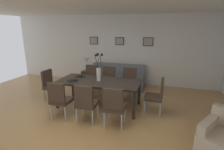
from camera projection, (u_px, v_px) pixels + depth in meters
ground_plane at (86, 122)px, 4.02m from camera, size 9.00×9.00×0.00m
back_wall_panel at (120, 50)px, 6.68m from camera, size 9.00×0.10×2.60m
ceiling_panel at (89, 2)px, 3.70m from camera, size 9.00×7.20×0.08m
dining_table at (99, 83)px, 4.67m from camera, size 2.20×1.00×0.74m
dining_chair_near_left at (60, 98)px, 4.06m from camera, size 0.45×0.45×0.92m
dining_chair_near_right at (91, 78)px, 5.74m from camera, size 0.44×0.44×0.92m
dining_chair_far_left at (86, 102)px, 3.88m from camera, size 0.46×0.46×0.92m
dining_chair_far_right at (108, 80)px, 5.53m from camera, size 0.45×0.45×0.92m
dining_chair_mid_left at (114, 105)px, 3.70m from camera, size 0.46×0.46×0.92m
dining_chair_mid_right at (129, 81)px, 5.36m from camera, size 0.47×0.47×0.92m
dining_chair_head_west at (51, 84)px, 5.12m from camera, size 0.46×0.46×0.92m
dining_chair_head_east at (157, 94)px, 4.31m from camera, size 0.46×0.46×0.92m
centerpiece_vase at (99, 70)px, 4.58m from camera, size 0.21×0.23×0.73m
placemat_near_left at (73, 81)px, 4.63m from camera, size 0.32×0.32×0.01m
bowl_near_left at (73, 80)px, 4.62m from camera, size 0.17×0.17×0.07m
placemat_near_right at (80, 77)px, 5.04m from camera, size 0.32×0.32×0.01m
bowl_near_right at (80, 75)px, 5.03m from camera, size 0.17×0.17×0.07m
sofa at (117, 79)px, 6.43m from camera, size 2.05×0.84×0.80m
side_table at (87, 77)px, 6.71m from camera, size 0.36×0.36×0.52m
table_lamp at (87, 61)px, 6.54m from camera, size 0.22×0.22×0.51m
framed_picture_left at (94, 41)px, 6.82m from camera, size 0.34×0.03×0.29m
framed_picture_center at (120, 41)px, 6.53m from camera, size 0.33×0.03×0.28m
framed_picture_right at (148, 42)px, 6.24m from camera, size 0.36×0.03×0.31m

